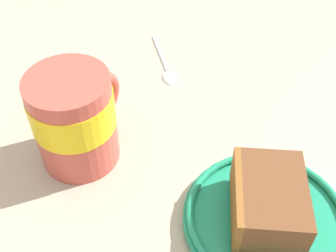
# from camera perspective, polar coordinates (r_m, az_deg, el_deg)

# --- Properties ---
(ground_plane) EXTENTS (1.27, 1.27, 0.03)m
(ground_plane) POSITION_cam_1_polar(r_m,az_deg,el_deg) (0.44, -2.11, -11.18)
(ground_plane) COLOR tan
(small_plate) EXTENTS (0.16, 0.16, 0.02)m
(small_plate) POSITION_cam_1_polar(r_m,az_deg,el_deg) (0.42, 13.08, -12.15)
(small_plate) COLOR #1E8C66
(small_plate) RESTS_ON ground_plane
(cake_slice) EXTENTS (0.08, 0.10, 0.05)m
(cake_slice) POSITION_cam_1_polar(r_m,az_deg,el_deg) (0.40, 13.35, -10.01)
(cake_slice) COLOR brown
(cake_slice) RESTS_ON small_plate
(tea_mug) EXTENTS (0.09, 0.11, 0.11)m
(tea_mug) POSITION_cam_1_polar(r_m,az_deg,el_deg) (0.44, -12.49, 1.32)
(tea_mug) COLOR #BF4C3F
(tea_mug) RESTS_ON ground_plane
(teaspoon) EXTENTS (0.07, 0.10, 0.01)m
(teaspoon) POSITION_cam_1_polar(r_m,az_deg,el_deg) (0.57, -0.17, 7.78)
(teaspoon) COLOR silver
(teaspoon) RESTS_ON ground_plane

